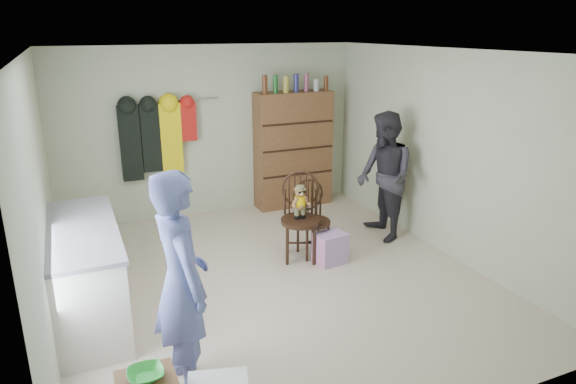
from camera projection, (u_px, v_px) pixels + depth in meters
name	position (u px, v px, depth m)	size (l,w,h in m)	color
ground_plane	(275.00, 279.00, 5.82)	(5.00, 5.00, 0.00)	beige
room_walls	(256.00, 134.00, 5.80)	(5.00, 5.00, 5.00)	beige
counter	(87.00, 273.00, 4.93)	(0.64, 1.86, 0.94)	silver
bowl	(146.00, 375.00, 3.33)	(0.24, 0.24, 0.06)	green
chair_front	(300.00, 210.00, 6.20)	(0.63, 0.63, 1.08)	black
chair_far	(311.00, 215.00, 6.34)	(0.44, 0.44, 0.95)	black
striped_bag	(330.00, 248.00, 6.18)	(0.36, 0.28, 0.38)	pink
person_left	(181.00, 283.00, 3.86)	(0.65, 0.42, 1.78)	#565F9E
person_right	(384.00, 177.00, 6.73)	(0.83, 0.65, 1.71)	#2D2B33
dresser	(293.00, 149.00, 8.02)	(1.20, 0.39, 2.07)	brown
coat_rack	(156.00, 138.00, 7.20)	(1.42, 0.12, 1.09)	#99999E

